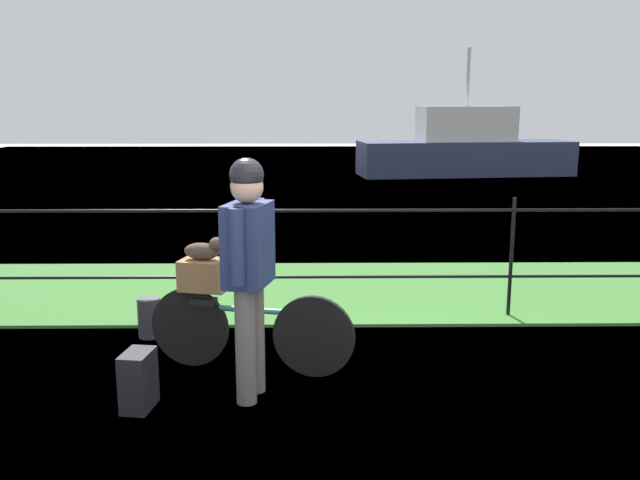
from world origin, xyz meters
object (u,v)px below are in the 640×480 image
(terrier_dog, at_px, (205,250))
(cyclist_person, at_px, (248,258))
(bicycle_main, at_px, (248,329))
(mooring_bollard, at_px, (149,317))
(moored_boat_near, at_px, (465,150))
(backpack_on_paving, at_px, (138,380))
(wooden_crate, at_px, (203,274))

(terrier_dog, distance_m, cyclist_person, 0.68)
(bicycle_main, distance_m, cyclist_person, 0.82)
(mooring_bollard, distance_m, moored_boat_near, 14.66)
(bicycle_main, height_order, backpack_on_paving, bicycle_main)
(moored_boat_near, bearing_deg, wooden_crate, -110.26)
(wooden_crate, bearing_deg, cyclist_person, -53.87)
(terrier_dog, height_order, mooring_bollard, terrier_dog)
(terrier_dog, relative_size, mooring_bollard, 0.91)
(cyclist_person, height_order, mooring_bollard, cyclist_person)
(cyclist_person, xyz_separation_m, moored_boat_near, (4.81, 14.69, -0.29))
(backpack_on_paving, xyz_separation_m, moored_boat_near, (5.55, 14.87, 0.51))
(cyclist_person, relative_size, mooring_bollard, 4.75)
(cyclist_person, distance_m, mooring_bollard, 1.80)
(cyclist_person, relative_size, moored_boat_near, 0.27)
(wooden_crate, xyz_separation_m, mooring_bollard, (-0.60, 0.68, -0.57))
(bicycle_main, xyz_separation_m, moored_boat_near, (4.87, 14.22, 0.38))
(moored_boat_near, bearing_deg, bicycle_main, -108.90)
(backpack_on_paving, distance_m, mooring_bollard, 1.44)
(bicycle_main, bearing_deg, backpack_on_paving, -136.33)
(mooring_bollard, bearing_deg, moored_boat_near, 66.61)
(wooden_crate, height_order, terrier_dog, terrier_dog)
(bicycle_main, relative_size, cyclist_person, 0.95)
(cyclist_person, xyz_separation_m, backpack_on_paving, (-0.74, -0.17, -0.80))
(backpack_on_paving, height_order, mooring_bollard, backpack_on_paving)
(backpack_on_paving, bearing_deg, cyclist_person, 111.39)
(terrier_dog, relative_size, backpack_on_paving, 0.81)
(wooden_crate, height_order, cyclist_person, cyclist_person)
(bicycle_main, height_order, terrier_dog, terrier_dog)
(moored_boat_near, bearing_deg, mooring_bollard, -113.39)
(cyclist_person, bearing_deg, terrier_dog, 124.76)
(terrier_dog, bearing_deg, mooring_bollard, 132.13)
(moored_boat_near, bearing_deg, cyclist_person, -108.12)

